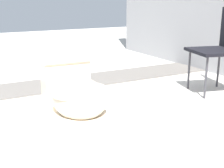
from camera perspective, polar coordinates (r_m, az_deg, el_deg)
The scene contains 4 objects.
ground_plane at distance 2.21m, azimuth -10.88°, elevation -9.48°, with size 14.00×14.00×0.00m, color beige.
gravel_strip at distance 3.49m, azimuth -9.47°, elevation 0.05°, with size 0.56×8.00×0.01m, color #605B56.
toilet at distance 2.23m, azimuth -6.75°, elevation -2.97°, with size 0.65×0.41×0.52m.
folding_chair_left at distance 3.26m, azimuth 19.86°, elevation 7.35°, with size 0.54×0.54×0.83m.
Camera 1 is at (1.93, -0.57, 0.92)m, focal length 50.00 mm.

